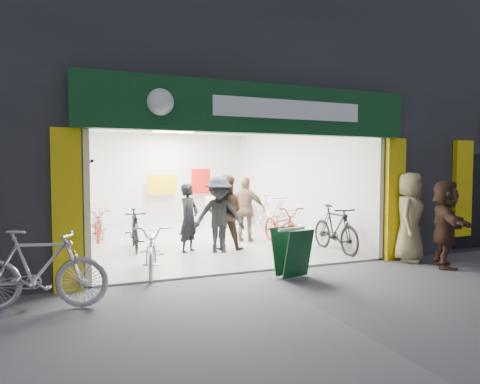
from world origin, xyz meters
TOP-DOWN VIEW (x-y plane):
  - ground at (0.00, 0.00)m, footprint 60.00×60.00m
  - building at (0.91, 4.99)m, footprint 17.00×10.27m
  - bike_left_front at (-1.80, 0.60)m, footprint 0.98×1.89m
  - bike_left_midfront at (-1.80, 2.98)m, footprint 0.59×1.69m
  - bike_left_midback at (-2.50, 4.80)m, footprint 0.72×1.71m
  - bike_left_back at (-2.50, 5.23)m, footprint 0.66×1.63m
  - bike_right_front at (2.50, 1.04)m, footprint 0.58×1.87m
  - bike_right_mid at (1.80, 2.37)m, footprint 0.67×1.92m
  - bike_right_back at (2.38, 4.13)m, footprint 0.81×2.05m
  - parked_bike at (-3.63, -0.83)m, footprint 1.94×0.96m
  - customer_a at (-0.67, 2.25)m, footprint 0.70×0.68m
  - customer_b at (0.23, 2.25)m, footprint 1.09×1.00m
  - customer_c at (-0.05, 1.90)m, footprint 1.29×0.96m
  - customer_d at (1.08, 3.03)m, footprint 1.09×0.91m
  - pedestrian_near at (3.43, -0.30)m, footprint 1.09×1.03m
  - pedestrian_far at (3.68, -1.00)m, footprint 1.29×1.63m
  - sandwich_board at (0.48, -0.58)m, footprint 0.67×0.68m

SIDE VIEW (x-z plane):
  - ground at x=0.00m, z-range 0.00..0.00m
  - bike_left_midback at x=-2.50m, z-range 0.00..0.88m
  - bike_left_front at x=-1.80m, z-range 0.00..0.95m
  - bike_left_back at x=-2.50m, z-range 0.00..0.95m
  - sandwich_board at x=0.48m, z-range 0.04..0.92m
  - bike_left_midfront at x=-1.80m, z-range 0.00..1.00m
  - bike_right_mid at x=1.80m, z-range 0.00..1.01m
  - bike_right_front at x=2.50m, z-range 0.00..1.11m
  - parked_bike at x=-3.63m, z-range 0.00..1.13m
  - bike_right_back at x=2.38m, z-range 0.00..1.20m
  - customer_a at x=-0.67m, z-range 0.00..1.62m
  - pedestrian_far at x=3.68m, z-range 0.00..1.73m
  - customer_d at x=1.08m, z-range 0.00..1.74m
  - customer_c at x=-0.05m, z-range 0.00..1.78m
  - customer_b at x=0.23m, z-range 0.00..1.81m
  - pedestrian_near at x=3.43m, z-range 0.00..1.88m
  - building at x=0.91m, z-range 0.31..8.31m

